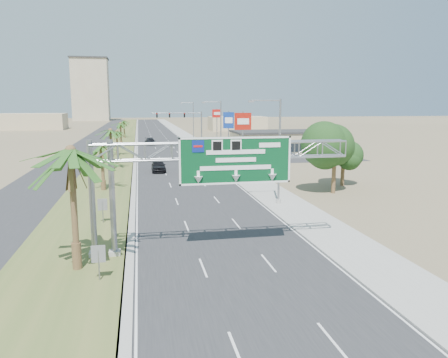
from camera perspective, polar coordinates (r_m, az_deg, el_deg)
name	(u,v)px	position (r m, az deg, el deg)	size (l,w,h in m)	color
ground	(271,322)	(20.40, 6.12, -18.12)	(600.00, 600.00, 0.00)	#8C7A59
road	(158,137)	(127.66, -8.57, 5.39)	(12.00, 300.00, 0.02)	#28282B
sidewalk_right	(188,137)	(128.31, -4.76, 5.50)	(4.00, 300.00, 0.10)	#9E9B93
median_grass	(123,138)	(127.63, -13.08, 5.27)	(7.00, 300.00, 0.12)	#4A5C28
opposing_road	(97,138)	(128.07, -16.22, 5.12)	(8.00, 300.00, 0.02)	#28282B
sign_gantry	(210,159)	(27.69, -1.80, 2.58)	(16.75, 1.24, 7.50)	gray
palm_near	(71,151)	(25.60, -19.40, 3.41)	(5.70, 5.70, 8.35)	brown
palm_row_b	(102,147)	(49.57, -15.69, 4.06)	(3.99, 3.99, 5.95)	brown
palm_row_c	(110,131)	(65.43, -14.62, 6.08)	(3.99, 3.99, 6.75)	brown
palm_row_d	(117,132)	(83.45, -13.85, 5.98)	(3.99, 3.99, 5.45)	brown
palm_row_e	(120,124)	(102.37, -13.37, 7.03)	(3.99, 3.99, 6.15)	brown
palm_row_f	(124,121)	(127.35, -12.94, 7.36)	(3.99, 3.99, 5.75)	brown
streetlight_near	(277,156)	(41.50, 6.97, 3.02)	(3.27, 0.44, 10.00)	gray
streetlight_mid	(220,134)	(70.52, -0.57, 5.85)	(3.27, 0.44, 10.00)	gray
streetlight_far	(193,124)	(106.07, -4.13, 7.14)	(3.27, 0.44, 10.00)	gray
signal_mast	(192,127)	(89.92, -4.24, 6.77)	(10.28, 0.71, 8.00)	gray
store_building	(279,142)	(87.93, 7.25, 4.79)	(18.00, 10.00, 4.00)	tan
oak_near	(335,151)	(48.05, 14.27, 3.51)	(4.50, 4.50, 6.80)	brown
oak_far	(344,153)	(53.01, 15.35, 3.25)	(3.50, 3.50, 5.60)	brown
median_signback_a	(98,257)	(24.67, -16.08, -9.72)	(0.75, 0.08, 2.08)	gray
median_signback_b	(103,206)	(36.23, -15.58, -3.46)	(0.75, 0.08, 2.08)	gray
tower_distant	(91,90)	(268.63, -17.01, 11.05)	(20.00, 16.00, 35.00)	tan
building_distant_left	(32,121)	(181.67, -23.76, 6.89)	(24.00, 14.00, 6.00)	tan
building_distant_right	(237,123)	(161.29, 1.71, 7.27)	(20.00, 12.00, 5.00)	tan
car_left_lane	(159,166)	(62.77, -8.55, 1.70)	(1.96, 4.87, 1.66)	black
car_mid_lane	(192,170)	(59.24, -4.15, 1.23)	(1.59, 4.56, 1.50)	#650E09
car_right_lane	(202,154)	(78.15, -2.94, 3.24)	(2.17, 4.71, 1.31)	gray
car_far	(150,142)	(104.29, -9.60, 4.82)	(2.17, 5.35, 1.55)	black
pole_sign_red_near	(243,125)	(62.57, 2.48, 7.12)	(2.40, 0.37, 8.49)	gray
pole_sign_blue	(229,122)	(81.90, 0.60, 7.43)	(1.98, 0.97, 8.24)	gray
pole_sign_red_far	(217,117)	(98.52, -0.94, 8.16)	(2.19, 0.95, 8.54)	gray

